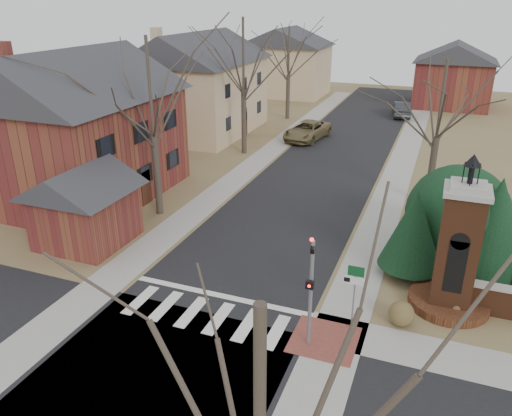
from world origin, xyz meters
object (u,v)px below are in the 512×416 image
at_px(traffic_signal_pole, 311,283).
at_px(distant_car, 402,109).
at_px(brick_gate_monument, 456,259).
at_px(sign_post, 355,286).
at_px(pickup_truck, 307,131).

bearing_deg(traffic_signal_pole, distant_car, 91.30).
xyz_separation_m(traffic_signal_pole, brick_gate_monument, (4.70, 4.42, -0.42)).
bearing_deg(sign_post, traffic_signal_pole, -132.43).
height_order(sign_post, brick_gate_monument, brick_gate_monument).
bearing_deg(distant_car, sign_post, 84.29).
relative_size(pickup_truck, distant_car, 1.19).
distance_m(pickup_truck, distant_car, 14.09).
height_order(sign_post, distant_car, sign_post).
distance_m(sign_post, pickup_truck, 27.40).
distance_m(traffic_signal_pole, distant_car, 39.66).
bearing_deg(traffic_signal_pole, sign_post, 47.57).
bearing_deg(pickup_truck, traffic_signal_pole, -64.93).
bearing_deg(brick_gate_monument, traffic_signal_pole, -136.76).
bearing_deg(sign_post, distant_car, 93.29).
distance_m(traffic_signal_pole, pickup_truck, 28.39).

